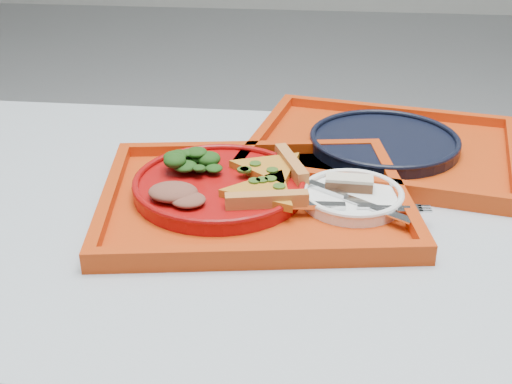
# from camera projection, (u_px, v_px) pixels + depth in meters

# --- Properties ---
(table) EXTENTS (1.60, 0.80, 0.75)m
(table) POSITION_uv_depth(u_px,v_px,m) (369.00, 252.00, 0.99)
(table) COLOR #9EA6B1
(table) RESTS_ON ground
(tray_main) EXTENTS (0.50, 0.41, 0.01)m
(tray_main) POSITION_uv_depth(u_px,v_px,m) (255.00, 201.00, 0.97)
(tray_main) COLOR #AD2F09
(tray_main) RESTS_ON table
(tray_far) EXTENTS (0.51, 0.43, 0.01)m
(tray_far) POSITION_uv_depth(u_px,v_px,m) (383.00, 150.00, 1.13)
(tray_far) COLOR #AD2F09
(tray_far) RESTS_ON table
(dinner_plate) EXTENTS (0.26, 0.26, 0.02)m
(dinner_plate) POSITION_uv_depth(u_px,v_px,m) (219.00, 187.00, 0.97)
(dinner_plate) COLOR #8F0909
(dinner_plate) RESTS_ON tray_main
(side_plate) EXTENTS (0.15, 0.15, 0.01)m
(side_plate) POSITION_uv_depth(u_px,v_px,m) (352.00, 198.00, 0.95)
(side_plate) COLOR white
(side_plate) RESTS_ON tray_main
(navy_plate) EXTENTS (0.26, 0.26, 0.02)m
(navy_plate) POSITION_uv_depth(u_px,v_px,m) (384.00, 143.00, 1.13)
(navy_plate) COLOR black
(navy_plate) RESTS_ON tray_far
(pizza_slice_a) EXTENTS (0.14, 0.15, 0.02)m
(pizza_slice_a) POSITION_uv_depth(u_px,v_px,m) (264.00, 189.00, 0.93)
(pizza_slice_a) COLOR gold
(pizza_slice_a) RESTS_ON dinner_plate
(pizza_slice_b) EXTENTS (0.17, 0.16, 0.02)m
(pizza_slice_b) POSITION_uv_depth(u_px,v_px,m) (271.00, 166.00, 1.00)
(pizza_slice_b) COLOR gold
(pizza_slice_b) RESTS_ON dinner_plate
(salad_heap) EXTENTS (0.09, 0.08, 0.04)m
(salad_heap) POSITION_uv_depth(u_px,v_px,m) (198.00, 156.00, 1.00)
(salad_heap) COLOR black
(salad_heap) RESTS_ON dinner_plate
(meat_portion) EXTENTS (0.07, 0.06, 0.02)m
(meat_portion) POSITION_uv_depth(u_px,v_px,m) (173.00, 192.00, 0.92)
(meat_portion) COLOR brown
(meat_portion) RESTS_ON dinner_plate
(dessert_bar) EXTENTS (0.07, 0.03, 0.02)m
(dessert_bar) POSITION_uv_depth(u_px,v_px,m) (349.00, 183.00, 0.95)
(dessert_bar) COLOR #502E1A
(dessert_bar) RESTS_ON side_plate
(knife) EXTENTS (0.16, 0.12, 0.01)m
(knife) POSITION_uv_depth(u_px,v_px,m) (355.00, 200.00, 0.92)
(knife) COLOR silver
(knife) RESTS_ON side_plate
(fork) EXTENTS (0.19, 0.03, 0.01)m
(fork) POSITION_uv_depth(u_px,v_px,m) (356.00, 206.00, 0.90)
(fork) COLOR silver
(fork) RESTS_ON side_plate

